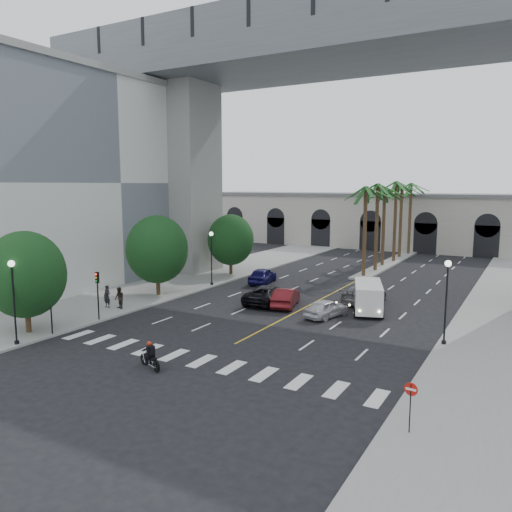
{
  "coord_description": "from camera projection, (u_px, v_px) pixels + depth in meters",
  "views": [
    {
      "loc": [
        15.96,
        -23.4,
        9.85
      ],
      "look_at": [
        -0.75,
        6.0,
        4.99
      ],
      "focal_mm": 35.0,
      "sensor_mm": 36.0,
      "label": 1
    }
  ],
  "objects": [
    {
      "name": "palm_b",
      "position": [
        378.0,
        189.0,
        55.51
      ],
      "size": [
        3.2,
        3.2,
        10.6
      ],
      "color": "#47331E",
      "rests_on": "ground"
    },
    {
      "name": "street_tree_far",
      "position": [
        231.0,
        240.0,
        54.08
      ],
      "size": [
        5.04,
        5.04,
        6.68
      ],
      "color": "#382616",
      "rests_on": "ground"
    },
    {
      "name": "lamp_post_right",
      "position": [
        446.0,
        295.0,
        30.2
      ],
      "size": [
        0.4,
        0.4,
        5.35
      ],
      "color": "black",
      "rests_on": "ground"
    },
    {
      "name": "palm_f",
      "position": [
        411.0,
        187.0,
        69.21
      ],
      "size": [
        3.2,
        3.2,
        10.7
      ],
      "color": "#47331E",
      "rests_on": "ground"
    },
    {
      "name": "traffic_signal_near",
      "position": [
        50.0,
        299.0,
        32.36
      ],
      "size": [
        0.25,
        0.18,
        3.65
      ],
      "color": "black",
      "rests_on": "ground"
    },
    {
      "name": "lamp_post_left_near",
      "position": [
        13.0,
        295.0,
        30.16
      ],
      "size": [
        0.4,
        0.4,
        5.35
      ],
      "color": "black",
      "rests_on": "ground"
    },
    {
      "name": "street_tree_near",
      "position": [
        25.0,
        275.0,
        32.55
      ],
      "size": [
        5.2,
        5.2,
        6.89
      ],
      "color": "#382616",
      "rests_on": "ground"
    },
    {
      "name": "traffic_signal_far",
      "position": [
        98.0,
        288.0,
        35.81
      ],
      "size": [
        0.25,
        0.18,
        3.65
      ],
      "color": "black",
      "rests_on": "ground"
    },
    {
      "name": "do_not_enter_sign",
      "position": [
        411.0,
        397.0,
        19.48
      ],
      "size": [
        0.54,
        0.08,
        2.21
      ],
      "rotation": [
        0.0,
        0.0,
        -0.11
      ],
      "color": "black",
      "rests_on": "ground"
    },
    {
      "name": "median",
      "position": [
        388.0,
        264.0,
        62.04
      ],
      "size": [
        2.0,
        24.0,
        0.2
      ],
      "primitive_type": "cube",
      "color": "gray",
      "rests_on": "ground"
    },
    {
      "name": "palm_a",
      "position": [
        366.0,
        192.0,
        52.15
      ],
      "size": [
        3.2,
        3.2,
        10.3
      ],
      "color": "#47331E",
      "rests_on": "ground"
    },
    {
      "name": "car_b",
      "position": [
        286.0,
        297.0,
        40.51
      ],
      "size": [
        2.76,
        4.89,
        1.53
      ],
      "primitive_type": "imported",
      "rotation": [
        0.0,
        0.0,
        3.4
      ],
      "color": "#571115",
      "rests_on": "ground"
    },
    {
      "name": "motorcycle_rider",
      "position": [
        150.0,
        356.0,
        26.82
      ],
      "size": [
        1.98,
        0.89,
        1.51
      ],
      "rotation": [
        0.0,
        0.0,
        -0.38
      ],
      "color": "black",
      "rests_on": "ground"
    },
    {
      "name": "palm_e",
      "position": [
        402.0,
        190.0,
        65.96
      ],
      "size": [
        3.2,
        3.2,
        10.4
      ],
      "color": "#47331E",
      "rests_on": "ground"
    },
    {
      "name": "bridge",
      "position": [
        387.0,
        85.0,
        43.98
      ],
      "size": [
        75.0,
        13.0,
        26.0
      ],
      "color": "gray",
      "rests_on": "ground"
    },
    {
      "name": "street_tree_mid",
      "position": [
        157.0,
        249.0,
        43.71
      ],
      "size": [
        5.44,
        5.44,
        7.21
      ],
      "color": "#382616",
      "rests_on": "ground"
    },
    {
      "name": "building_left",
      "position": [
        64.0,
        180.0,
        51.41
      ],
      "size": [
        16.5,
        32.5,
        20.6
      ],
      "color": "white",
      "rests_on": "ground"
    },
    {
      "name": "car_e",
      "position": [
        263.0,
        275.0,
        50.05
      ],
      "size": [
        2.71,
        4.95,
        1.59
      ],
      "primitive_type": "imported",
      "rotation": [
        0.0,
        0.0,
        3.33
      ],
      "color": "#141151",
      "rests_on": "ground"
    },
    {
      "name": "car_a",
      "position": [
        326.0,
        308.0,
        37.25
      ],
      "size": [
        2.57,
        4.33,
        1.38
      ],
      "primitive_type": "imported",
      "rotation": [
        0.0,
        0.0,
        2.9
      ],
      "color": "silver",
      "rests_on": "ground"
    },
    {
      "name": "palm_c",
      "position": [
        385.0,
        192.0,
        59.16
      ],
      "size": [
        3.2,
        3.2,
        10.1
      ],
      "color": "#47331E",
      "rests_on": "ground"
    },
    {
      "name": "palm_d",
      "position": [
        396.0,
        186.0,
        62.33
      ],
      "size": [
        3.2,
        3.2,
        10.9
      ],
      "color": "#47331E",
      "rests_on": "ground"
    },
    {
      "name": "sidewalk_left",
      "position": [
        176.0,
        284.0,
        49.58
      ],
      "size": [
        8.0,
        100.0,
        0.15
      ],
      "primitive_type": "cube",
      "color": "gray",
      "rests_on": "ground"
    },
    {
      "name": "lamp_post_left_far",
      "position": [
        211.0,
        254.0,
        48.23
      ],
      "size": [
        0.4,
        0.4,
        5.35
      ],
      "color": "black",
      "rests_on": "ground"
    },
    {
      "name": "pedestrian_a",
      "position": [
        107.0,
        296.0,
        39.56
      ],
      "size": [
        0.66,
        0.44,
        1.79
      ],
      "primitive_type": "imported",
      "rotation": [
        0.0,
        0.0,
        0.01
      ],
      "color": "black",
      "rests_on": "sidewalk_left"
    },
    {
      "name": "pier_building",
      "position": [
        419.0,
        221.0,
        76.07
      ],
      "size": [
        71.0,
        10.5,
        8.5
      ],
      "color": "beige",
      "rests_on": "ground"
    },
    {
      "name": "cargo_van",
      "position": [
        368.0,
        296.0,
        38.67
      ],
      "size": [
        3.65,
        5.72,
        2.28
      ],
      "rotation": [
        0.0,
        0.0,
        0.34
      ],
      "color": "silver",
      "rests_on": "ground"
    },
    {
      "name": "pedestrian_b",
      "position": [
        119.0,
        298.0,
        39.12
      ],
      "size": [
        1.01,
        0.9,
        1.72
      ],
      "primitive_type": "imported",
      "rotation": [
        0.0,
        0.0,
        -0.35
      ],
      "color": "black",
      "rests_on": "sidewalk_left"
    },
    {
      "name": "car_d",
      "position": [
        364.0,
        294.0,
        41.8
      ],
      "size": [
        3.07,
        5.43,
        1.48
      ],
      "primitive_type": "imported",
      "rotation": [
        0.0,
        0.0,
        2.94
      ],
      "color": "slate",
      "rests_on": "ground"
    },
    {
      "name": "ground",
      "position": [
        217.0,
        353.0,
        29.35
      ],
      "size": [
        140.0,
        140.0,
        0.0
      ],
      "primitive_type": "plane",
      "color": "black",
      "rests_on": "ground"
    },
    {
      "name": "car_c",
      "position": [
        269.0,
        294.0,
        41.46
      ],
      "size": [
        2.79,
        5.75,
        1.57
      ],
      "primitive_type": "imported",
      "rotation": [
        0.0,
        0.0,
        3.17
      ],
      "color": "black",
      "rests_on": "ground"
    }
  ]
}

